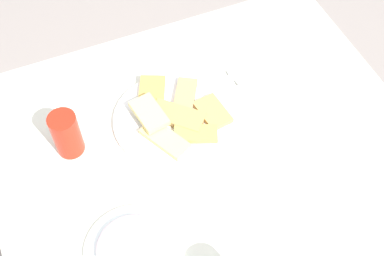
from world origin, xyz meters
The scene contains 7 objects.
dining_table centered at (0.00, 0.00, 0.68)m, with size 1.03×0.85×0.77m.
pide_platter centered at (0.05, -0.10, 0.78)m, with size 0.29×0.30×0.04m.
salad_plate_greens centered at (0.25, 0.19, 0.79)m, with size 0.21×0.21×0.04m.
soda_can centered at (0.31, -0.12, 0.83)m, with size 0.07×0.07×0.12m, color red.
paper_napkin centered at (-0.24, -0.17, 0.77)m, with size 0.14×0.14×0.00m, color white.
fork centered at (-0.24, -0.19, 0.78)m, with size 0.19×0.01×0.01m, color silver.
spoon centered at (-0.24, -0.15, 0.78)m, with size 0.17×0.02×0.01m, color silver.
Camera 1 is at (0.29, 0.61, 1.81)m, focal length 47.67 mm.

